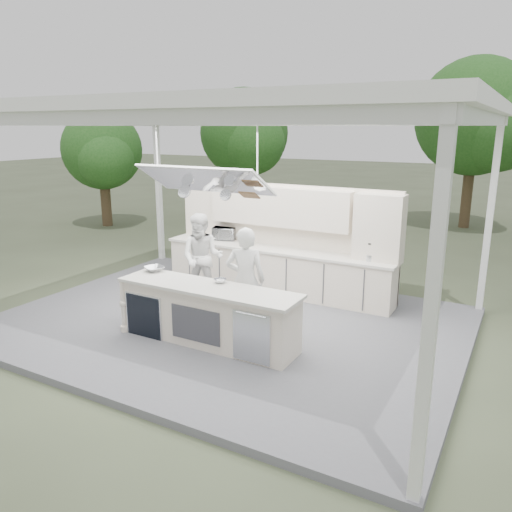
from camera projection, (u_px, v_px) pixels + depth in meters
The scene contains 12 objects.
ground at pixel (228, 327), 9.04m from camera, with size 90.00×90.00×0.00m, color #4A5339.
stage_deck at pixel (228, 324), 9.02m from camera, with size 8.00×6.00×0.12m, color #57585C.
tent at pixel (225, 115), 8.09m from camera, with size 8.20×6.20×3.86m.
demo_island at pixel (207, 314), 8.03m from camera, with size 3.10×0.79×0.95m.
back_counter at pixel (276, 270), 10.49m from camera, with size 5.08×0.72×0.95m.
back_wall_unit at pixel (300, 225), 10.22m from camera, with size 5.05×0.48×2.25m.
tree_cluster at pixel (379, 134), 16.55m from camera, with size 19.55×9.40×5.85m.
head_chef at pixel (246, 280), 8.35m from camera, with size 0.66×0.43×1.82m, color silver.
sous_chef at pixel (202, 258), 9.88m from camera, with size 0.86×0.67×1.77m, color white.
toaster_oven at pixel (225, 233), 11.14m from camera, with size 0.51×0.34×0.28m, color silver.
bowl_large at pixel (154, 269), 8.72m from camera, with size 0.34×0.34×0.08m, color #B9BBC0.
bowl_small at pixel (220, 281), 8.08m from camera, with size 0.21×0.21×0.06m, color silver.
Camera 1 is at (4.53, -7.12, 3.52)m, focal length 35.00 mm.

